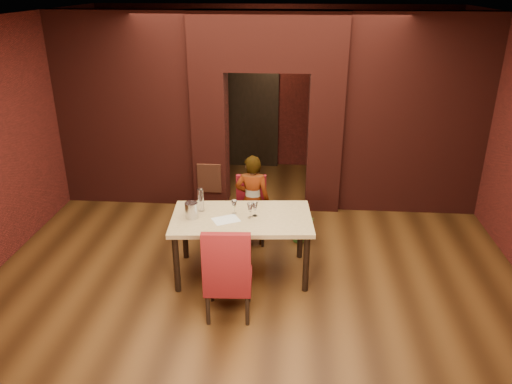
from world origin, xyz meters
TOP-DOWN VIEW (x-y plane):
  - floor at (0.00, 0.00)m, footprint 8.00×8.00m
  - ceiling at (0.00, 0.00)m, footprint 7.00×8.00m
  - wall_back at (0.00, 4.00)m, footprint 7.00×0.04m
  - pillar_left at (-0.95, 2.00)m, footprint 0.55×0.55m
  - pillar_right at (0.95, 2.00)m, footprint 0.55×0.55m
  - lintel at (0.00, 2.00)m, footprint 2.45×0.55m
  - wing_wall_left at (-2.36, 2.00)m, footprint 2.28×0.35m
  - wing_wall_right at (2.36, 2.00)m, footprint 2.28×0.35m
  - vent_panel at (-0.95, 1.71)m, footprint 0.40×0.03m
  - rear_door at (-0.40, 3.94)m, footprint 0.90×0.08m
  - rear_door_frame at (-0.40, 3.90)m, footprint 1.02×0.04m
  - dining_table at (-0.18, -0.29)m, footprint 1.86×1.16m
  - chair_far at (-0.15, 0.62)m, footprint 0.46×0.46m
  - chair_near at (-0.24, -1.16)m, footprint 0.56×0.56m
  - person_seated at (-0.12, 0.56)m, footprint 0.51×0.35m
  - wine_glass_a at (-0.28, -0.21)m, footprint 0.08×0.08m
  - wine_glass_b at (-0.07, -0.31)m, footprint 0.08×0.08m
  - wine_glass_c at (-0.01, -0.25)m, footprint 0.08×0.08m
  - tasting_sheet at (-0.37, -0.40)m, footprint 0.39×0.36m
  - wine_bucket at (-0.81, -0.37)m, footprint 0.17×0.17m
  - water_bottle at (-0.72, -0.16)m, footprint 0.08×0.08m
  - potted_plant at (0.59, 0.66)m, footprint 0.49×0.46m

SIDE VIEW (x-z plane):
  - floor at x=0.00m, z-range 0.00..0.00m
  - potted_plant at x=0.59m, z-range 0.00..0.43m
  - dining_table at x=-0.18m, z-range 0.00..0.84m
  - chair_far at x=-0.15m, z-range 0.00..0.98m
  - vent_panel at x=-0.95m, z-range 0.30..0.80m
  - chair_near at x=-0.24m, z-range 0.00..1.17m
  - person_seated at x=-0.12m, z-range 0.00..1.37m
  - tasting_sheet at x=-0.37m, z-range 0.84..0.84m
  - wine_glass_a at x=-0.28m, z-range 0.84..1.02m
  - wine_glass_c at x=-0.01m, z-range 0.84..1.02m
  - wine_glass_b at x=-0.07m, z-range 0.84..1.04m
  - wine_bucket at x=-0.81m, z-range 0.84..1.04m
  - water_bottle at x=-0.72m, z-range 0.84..1.16m
  - rear_door at x=-0.40m, z-range 0.00..2.10m
  - rear_door_frame at x=-0.40m, z-range -0.06..2.16m
  - pillar_left at x=-0.95m, z-range 0.00..2.30m
  - pillar_right at x=0.95m, z-range 0.00..2.30m
  - wall_back at x=0.00m, z-range 0.00..3.20m
  - wing_wall_left at x=-2.36m, z-range 0.00..3.20m
  - wing_wall_right at x=2.36m, z-range 0.00..3.20m
  - lintel at x=0.00m, z-range 2.30..3.20m
  - ceiling at x=0.00m, z-range 3.18..3.22m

